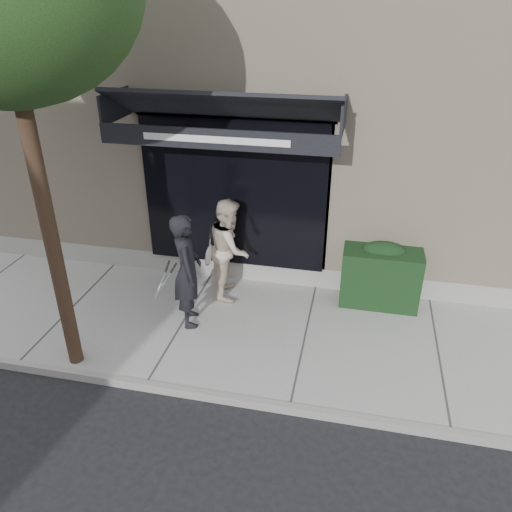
# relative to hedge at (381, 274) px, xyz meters

# --- Properties ---
(ground) EXTENTS (80.00, 80.00, 0.00)m
(ground) POSITION_rel_hedge_xyz_m (-1.10, -1.25, -0.66)
(ground) COLOR black
(ground) RESTS_ON ground
(sidewalk) EXTENTS (20.00, 3.00, 0.12)m
(sidewalk) POSITION_rel_hedge_xyz_m (-1.10, -1.25, -0.60)
(sidewalk) COLOR gray
(sidewalk) RESTS_ON ground
(curb) EXTENTS (20.00, 0.10, 0.14)m
(curb) POSITION_rel_hedge_xyz_m (-1.10, -2.80, -0.59)
(curb) COLOR gray
(curb) RESTS_ON ground
(building_facade) EXTENTS (14.30, 8.04, 5.64)m
(building_facade) POSITION_rel_hedge_xyz_m (-1.11, 3.71, 2.08)
(building_facade) COLOR beige
(building_facade) RESTS_ON ground
(hedge) EXTENTS (1.30, 0.70, 1.14)m
(hedge) POSITION_rel_hedge_xyz_m (0.00, 0.00, 0.00)
(hedge) COLOR black
(hedge) RESTS_ON sidewalk
(pedestrian_front) EXTENTS (0.77, 0.89, 1.88)m
(pedestrian_front) POSITION_rel_hedge_xyz_m (-2.99, -1.26, 0.40)
(pedestrian_front) COLOR black
(pedestrian_front) RESTS_ON sidewalk
(pedestrian_back) EXTENTS (0.81, 0.97, 1.77)m
(pedestrian_back) POSITION_rel_hedge_xyz_m (-2.57, -0.25, 0.35)
(pedestrian_back) COLOR beige
(pedestrian_back) RESTS_ON sidewalk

